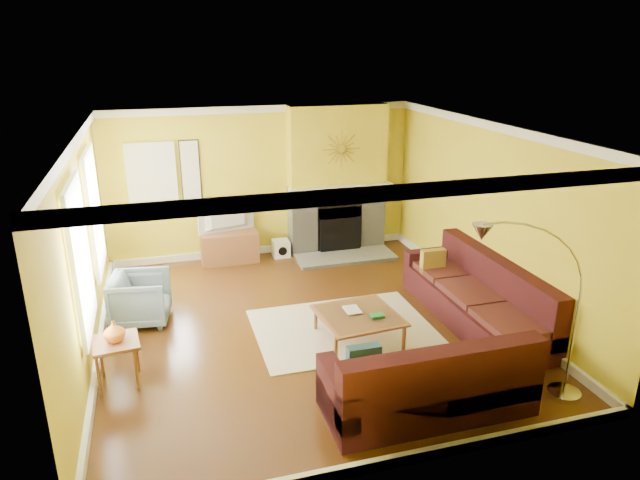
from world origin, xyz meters
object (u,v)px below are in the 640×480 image
object	(u,v)px
media_console	(230,247)
arc_lamp	(531,317)
armchair	(141,299)
side_table	(118,362)
coffee_table	(358,327)
sectional_sofa	(414,313)

from	to	relation	value
media_console	arc_lamp	distance (m)	5.76
armchair	side_table	distance (m)	1.55
media_console	coffee_table	bearing A→B (deg)	-69.84
sectional_sofa	side_table	size ratio (longest dim) A/B	6.44
armchair	arc_lamp	world-z (taller)	arc_lamp
armchair	side_table	xyz separation A→B (m)	(-0.25, -1.53, -0.08)
media_console	armchair	bearing A→B (deg)	-127.27
sectional_sofa	armchair	bearing A→B (deg)	154.12
side_table	arc_lamp	world-z (taller)	arc_lamp
coffee_table	arc_lamp	bearing A→B (deg)	-56.10
armchair	coffee_table	bearing A→B (deg)	-107.86
coffee_table	arc_lamp	world-z (taller)	arc_lamp
sectional_sofa	coffee_table	bearing A→B (deg)	157.15
media_console	arc_lamp	xyz separation A→B (m)	(2.44, -5.15, 0.79)
coffee_table	side_table	size ratio (longest dim) A/B	1.82
sectional_sofa	side_table	distance (m)	3.64
armchair	arc_lamp	xyz separation A→B (m)	(3.95, -3.18, 0.71)
sectional_sofa	armchair	world-z (taller)	sectional_sofa
sectional_sofa	arc_lamp	bearing A→B (deg)	-69.86
sectional_sofa	side_table	world-z (taller)	sectional_sofa
coffee_table	media_console	distance (m)	3.56
coffee_table	side_table	distance (m)	2.98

